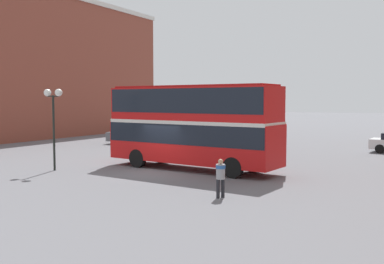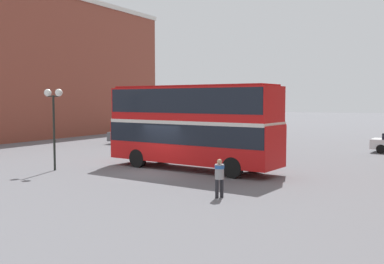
% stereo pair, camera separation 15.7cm
% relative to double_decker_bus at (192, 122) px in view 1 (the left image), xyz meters
% --- Properties ---
extents(ground_plane, '(240.00, 240.00, 0.00)m').
position_rel_double_decker_bus_xyz_m(ground_plane, '(-1.32, -1.76, -2.70)').
color(ground_plane, slate).
extents(building_row_left, '(10.34, 40.27, 14.88)m').
position_rel_double_decker_bus_xyz_m(building_row_left, '(-26.61, 8.54, 4.75)').
color(building_row_left, brown).
rests_on(building_row_left, ground_plane).
extents(double_decker_bus, '(10.36, 3.50, 4.71)m').
position_rel_double_decker_bus_xyz_m(double_decker_bus, '(0.00, 0.00, 0.00)').
color(double_decker_bus, red).
rests_on(double_decker_bus, ground_plane).
extents(pedestrian_foreground, '(0.53, 0.53, 1.57)m').
position_rel_double_decker_bus_xyz_m(pedestrian_foreground, '(4.50, -5.81, -1.74)').
color(pedestrian_foreground, '#232328').
rests_on(pedestrian_foreground, ground_plane).
extents(parked_car_kerb_far, '(4.42, 2.42, 1.64)m').
position_rel_double_decker_bus_xyz_m(parked_car_kerb_far, '(-11.60, 10.14, -1.89)').
color(parked_car_kerb_far, slate).
rests_on(parked_car_kerb_far, ground_plane).
extents(parked_car_side_street, '(4.65, 1.92, 1.53)m').
position_rel_double_decker_bus_xyz_m(parked_car_side_street, '(-4.31, 16.12, -1.93)').
color(parked_car_side_street, maroon).
rests_on(parked_car_side_street, ground_plane).
extents(street_lamp_twin_globe, '(1.25, 0.41, 4.51)m').
position_rel_double_decker_bus_xyz_m(street_lamp_twin_globe, '(-6.53, -3.95, 0.93)').
color(street_lamp_twin_globe, black).
rests_on(street_lamp_twin_globe, ground_plane).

